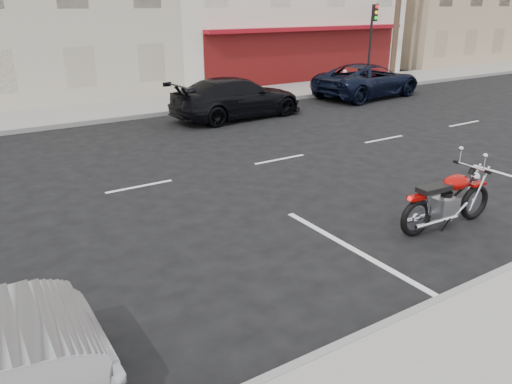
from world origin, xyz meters
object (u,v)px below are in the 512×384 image
traffic_light (372,34)px  fire_hydrant (345,76)px  car_far (237,98)px  suv_far (368,80)px  motorcycle (477,194)px

traffic_light → fire_hydrant: 2.53m
traffic_light → car_far: bearing=-162.3°
car_far → traffic_light: bearing=-75.9°
traffic_light → suv_far: 4.05m
motorcycle → traffic_light: bearing=56.1°
suv_far → car_far: size_ratio=1.05×
suv_far → fire_hydrant: bearing=-28.4°
fire_hydrant → motorcycle: (-9.09, -13.84, -0.01)m
motorcycle → suv_far: suv_far is taller
motorcycle → suv_far: size_ratio=0.43×
fire_hydrant → suv_far: size_ratio=0.13×
fire_hydrant → car_far: size_ratio=0.14×
suv_far → car_far: suv_far is taller
motorcycle → car_far: bearing=89.3°
traffic_light → motorcycle: 17.41m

